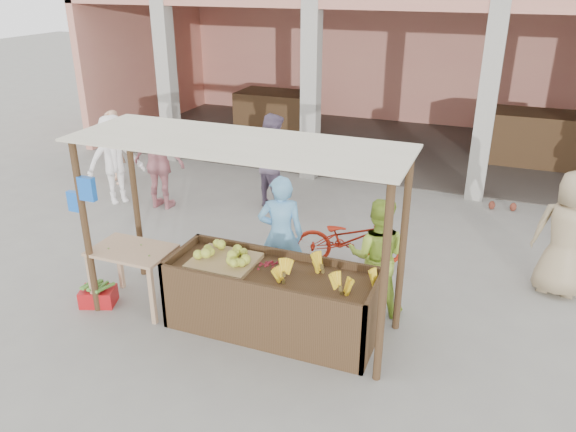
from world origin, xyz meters
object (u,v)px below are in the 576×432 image
at_px(side_table, 133,258).
at_px(motorcycle, 349,238).
at_px(fruit_stall, 272,302).
at_px(vendor_blue, 281,231).
at_px(red_crate, 98,296).
at_px(vendor_green, 377,253).

height_order(side_table, motorcycle, motorcycle).
relative_size(fruit_stall, vendor_blue, 1.42).
xyz_separation_m(red_crate, motorcycle, (2.84, 2.35, 0.33)).
bearing_deg(motorcycle, vendor_blue, 131.96).
height_order(red_crate, motorcycle, motorcycle).
xyz_separation_m(fruit_stall, vendor_blue, (-0.26, 0.93, 0.51)).
height_order(fruit_stall, red_crate, fruit_stall).
distance_m(red_crate, vendor_green, 3.80).
distance_m(red_crate, motorcycle, 3.70).
xyz_separation_m(side_table, red_crate, (-0.50, -0.19, -0.59)).
distance_m(fruit_stall, red_crate, 2.46).
bearing_deg(motorcycle, vendor_green, -164.65).
xyz_separation_m(fruit_stall, red_crate, (-2.43, -0.33, -0.28)).
bearing_deg(fruit_stall, vendor_blue, 105.55).
relative_size(side_table, vendor_blue, 0.57).
distance_m(fruit_stall, motorcycle, 2.06).
height_order(vendor_green, motorcycle, vendor_green).
height_order(fruit_stall, side_table, side_table).
xyz_separation_m(red_crate, vendor_blue, (2.17, 1.26, 0.80)).
relative_size(vendor_green, motorcycle, 0.97).
relative_size(fruit_stall, side_table, 2.49).
xyz_separation_m(vendor_green, motorcycle, (-0.67, 1.09, -0.39)).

